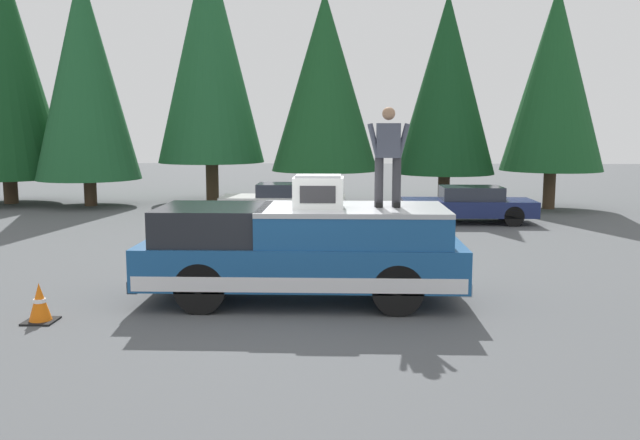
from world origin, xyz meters
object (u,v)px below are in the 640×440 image
object	(u,v)px
compressor_unit	(318,192)
parked_car_navy	(468,205)
person_on_truck_bed	(388,154)
parked_car_white	(284,201)
pickup_truck	(302,251)
traffic_cone	(40,304)

from	to	relation	value
compressor_unit	parked_car_navy	size ratio (longest dim) A/B	0.20
person_on_truck_bed	parked_car_white	distance (m)	11.08
pickup_truck	parked_car_navy	size ratio (longest dim) A/B	1.35
compressor_unit	parked_car_navy	bearing A→B (deg)	-23.96
person_on_truck_bed	compressor_unit	bearing A→B (deg)	99.70
person_on_truck_bed	parked_car_white	world-z (taller)	person_on_truck_bed
pickup_truck	compressor_unit	bearing A→B (deg)	-121.06
person_on_truck_bed	parked_car_navy	size ratio (longest dim) A/B	0.41
compressor_unit	person_on_truck_bed	bearing A→B (deg)	-80.30
parked_car_white	traffic_cone	distance (m)	12.35
compressor_unit	parked_car_white	size ratio (longest dim) A/B	0.20
traffic_cone	parked_car_white	bearing A→B (deg)	-12.75
parked_car_white	pickup_truck	bearing A→B (deg)	-173.19
person_on_truck_bed	parked_car_white	xyz separation A→B (m)	(10.56, 2.73, -1.97)
traffic_cone	parked_car_navy	bearing A→B (deg)	-37.86
person_on_truck_bed	traffic_cone	size ratio (longest dim) A/B	2.73
traffic_cone	person_on_truck_bed	bearing A→B (deg)	-74.81
person_on_truck_bed	traffic_cone	world-z (taller)	person_on_truck_bed
parked_car_white	traffic_cone	xyz separation A→B (m)	(-12.04, 2.72, -0.29)
parked_car_navy	parked_car_white	world-z (taller)	same
person_on_truck_bed	parked_car_navy	world-z (taller)	person_on_truck_bed
person_on_truck_bed	parked_car_white	size ratio (longest dim) A/B	0.41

